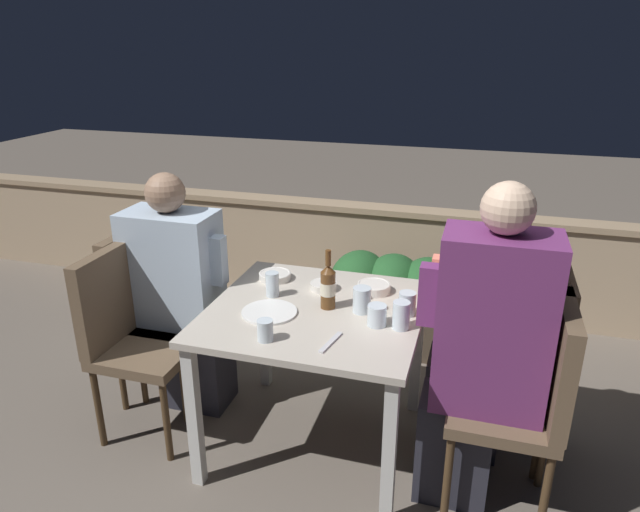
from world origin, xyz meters
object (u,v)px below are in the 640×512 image
chair_left_far (148,301)px  person_purple_stripe (482,353)px  potted_plant (145,265)px  chair_left_near (127,327)px  chair_right_far (532,351)px  person_coral_top (486,332)px  chair_right_near (531,391)px  person_blue_shirt (181,294)px  beer_bottle (328,286)px

chair_left_far → person_purple_stripe: size_ratio=0.67×
potted_plant → chair_left_near: bearing=-60.9°
chair_right_far → person_coral_top: person_coral_top is taller
chair_right_near → person_blue_shirt: bearing=170.4°
potted_plant → chair_right_far: bearing=-15.0°
person_blue_shirt → potted_plant: bearing=134.8°
person_blue_shirt → chair_right_near: bearing=-9.6°
chair_left_near → chair_right_far: size_ratio=1.00×
chair_left_far → person_coral_top: size_ratio=0.75×
chair_left_far → chair_right_far: (1.87, 0.04, 0.00)m
person_purple_stripe → chair_right_far: 0.40m
chair_right_near → chair_right_far: bearing=86.9°
chair_right_near → beer_bottle: bearing=169.4°
person_blue_shirt → potted_plant: size_ratio=1.70×
person_coral_top → beer_bottle: size_ratio=4.59×
chair_right_near → potted_plant: bearing=157.9°
chair_right_near → person_coral_top: size_ratio=0.75×
potted_plant → chair_right_near: bearing=-22.1°
person_blue_shirt → potted_plant: person_blue_shirt is taller
chair_right_far → person_coral_top: (-0.20, -0.00, 0.06)m
person_purple_stripe → person_coral_top: person_purple_stripe is taller
chair_right_far → beer_bottle: beer_bottle is taller
person_coral_top → potted_plant: (-2.12, 0.62, -0.17)m
person_coral_top → beer_bottle: person_coral_top is taller
beer_bottle → person_coral_top: bearing=13.1°
chair_left_far → chair_right_far: same height
person_purple_stripe → potted_plant: (-2.10, 0.93, -0.24)m
person_purple_stripe → chair_right_far: (0.21, 0.32, -0.13)m
person_blue_shirt → person_coral_top: 1.47m
chair_left_near → person_blue_shirt: person_blue_shirt is taller
chair_right_near → chair_left_far: bearing=171.4°
potted_plant → beer_bottle: bearing=-28.2°
chair_right_near → chair_left_near: bearing=179.8°
person_blue_shirt → chair_left_near: bearing=-115.9°
person_blue_shirt → beer_bottle: bearing=-8.6°
potted_plant → chair_left_far: bearing=-55.5°
chair_right_far → chair_left_far: bearing=-178.9°
chair_left_far → person_blue_shirt: (0.20, -0.00, 0.06)m
person_purple_stripe → chair_right_near: bearing=-0.0°
chair_left_far → beer_bottle: 1.03m
chair_right_near → person_purple_stripe: bearing=180.0°
chair_left_far → chair_right_near: (1.85, -0.28, 0.00)m
chair_left_near → person_coral_top: bearing=11.0°
person_purple_stripe → person_coral_top: bearing=87.6°
beer_bottle → chair_left_far: bearing=173.1°
chair_left_near → potted_plant: bearing=119.1°
chair_left_far → person_coral_top: bearing=1.3°
person_purple_stripe → chair_right_far: bearing=56.1°
chair_right_near → beer_bottle: size_ratio=3.42×
person_purple_stripe → beer_bottle: size_ratio=5.08×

